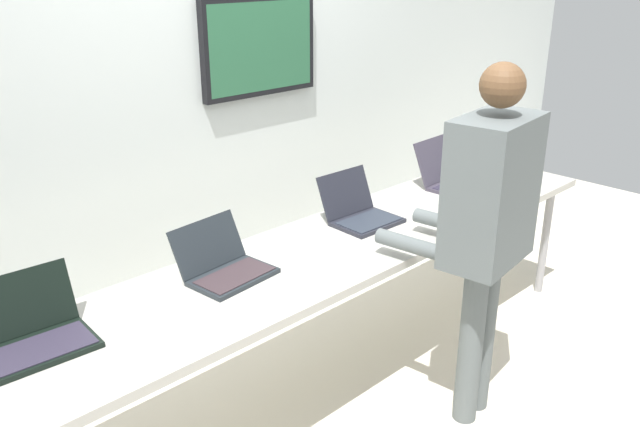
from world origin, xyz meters
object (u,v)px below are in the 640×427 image
Objects in this scene: workbench at (344,250)px; laptop_station_1 at (224,264)px; laptop_station_0 at (34,331)px; laptop_station_3 at (452,177)px; equipment_box at (501,144)px; laptop_station_2 at (359,211)px; person at (487,217)px.

laptop_station_1 reaches higher than workbench.
workbench is 8.95× the size of laptop_station_1.
laptop_station_0 is 0.96× the size of laptop_station_3.
equipment_box is at bearing -1.28° from laptop_station_1.
laptop_station_0 is at bearing 179.59° from laptop_station_3.
laptop_station_2 is at bearing 176.98° from equipment_box.
person reaches higher than equipment_box.
laptop_station_3 is (1.67, 0.00, 0.01)m from laptop_station_1.
laptop_station_0 is (-2.90, 0.07, -0.13)m from equipment_box.
laptop_station_0 is at bearing 155.80° from person.
workbench is 9.91× the size of laptop_station_2.
laptop_station_1 is (-0.63, 0.11, 0.10)m from workbench.
workbench is at bearing -177.72° from equipment_box.
laptop_station_0 is 1.67m from laptop_station_2.
person is (0.23, -0.62, 0.28)m from workbench.
laptop_station_2 is at bearing 89.54° from person.
person is at bearing -24.20° from laptop_station_0.
equipment_box is 2.91m from laptop_station_0.
laptop_station_0 is 0.23× the size of person.
equipment_box reaches higher than laptop_station_0.
laptop_station_3 reaches higher than laptop_station_0.
laptop_station_3 reaches higher than workbench.
laptop_station_1 is at bearing -179.83° from laptop_station_3.
equipment_box is 0.23× the size of person.
laptop_station_1 is 1.11× the size of laptop_station_2.
laptop_station_3 is 0.23× the size of person.
person is (-0.01, -0.74, 0.18)m from laptop_station_2.
laptop_station_3 reaches higher than laptop_station_2.
laptop_station_3 is (-0.44, 0.05, -0.13)m from equipment_box.
person reaches higher than workbench.
laptop_station_3 is at bearing 173.19° from equipment_box.
workbench is 0.72m from person.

